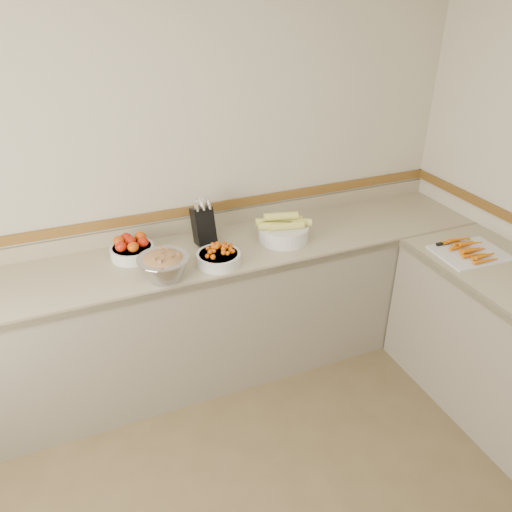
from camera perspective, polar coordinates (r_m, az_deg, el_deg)
name	(u,v)px	position (r m, az deg, el deg)	size (l,w,h in m)	color
back_wall	(163,177)	(3.17, -10.56, 8.90)	(4.00, 4.00, 0.00)	#BDB59C
counter_back	(187,317)	(3.28, -7.91, -6.90)	(4.00, 0.65, 1.08)	tan
knife_block	(203,224)	(3.15, -6.04, 3.62)	(0.14, 0.16, 0.30)	black
tomato_bowl	(132,249)	(3.08, -14.00, 0.83)	(0.26, 0.26, 0.13)	silver
cherry_tomato_bowl	(219,256)	(2.93, -4.31, -0.05)	(0.26, 0.26, 0.14)	silver
corn_bowl	(283,230)	(3.18, 3.15, 3.01)	(0.36, 0.32, 0.19)	silver
rhubarb_bowl	(164,265)	(2.80, -10.48, -1.07)	(0.29, 0.29, 0.17)	#B2B2BA
cutting_board	(470,251)	(3.30, 23.27, 0.49)	(0.43, 0.35, 0.06)	silver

